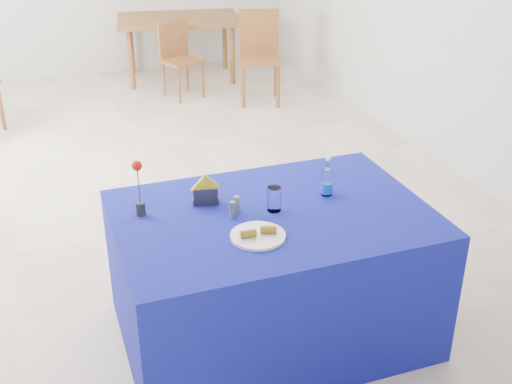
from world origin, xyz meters
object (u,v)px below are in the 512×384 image
Objects in this scene: plate at (258,236)px; blue_table at (272,274)px; chair_bg_right at (260,50)px; chair_bg_left at (178,54)px; oak_table at (179,24)px; water_bottle at (327,183)px.

plate reaches higher than blue_table.
chair_bg_right is (1.50, 4.12, -0.20)m from plate.
chair_bg_left is (0.69, 4.58, -0.28)m from plate.
oak_table is 0.72m from chair_bg_left.
blue_table reaches higher than oak_table.
oak_table is at bearing 80.62° from plate.
plate is 1.24× the size of water_bottle.
chair_bg_left is (-0.18, -0.67, -0.19)m from oak_table.
chair_bg_left is at bearing 83.05° from blue_table.
plate is 0.17× the size of oak_table.
water_bottle is 3.96m from chair_bg_right.
water_bottle is at bearing 14.92° from blue_table.
blue_table is (0.16, 0.21, -0.39)m from plate.
blue_table is 1.62× the size of chair_bg_right.
blue_table is 4.40m from chair_bg_left.
chair_bg_right reaches higher than blue_table.
chair_bg_left is at bearing 87.48° from water_bottle.
water_bottle is (0.50, 0.30, 0.06)m from plate.
oak_table is at bearing 136.05° from chair_bg_right.
plate reaches higher than oak_table.
chair_bg_left is (0.53, 4.37, 0.11)m from blue_table.
oak_table is (0.37, 4.95, -0.15)m from water_bottle.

